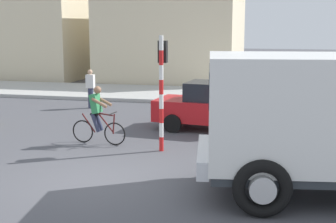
# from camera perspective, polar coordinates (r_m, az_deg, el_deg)

# --- Properties ---
(ground_plane) EXTENTS (120.00, 120.00, 0.00)m
(ground_plane) POSITION_cam_1_polar(r_m,az_deg,el_deg) (11.45, -7.99, -7.88)
(ground_plane) COLOR #4C4C51
(sidewalk_far) EXTENTS (80.00, 5.00, 0.16)m
(sidewalk_far) POSITION_cam_1_polar(r_m,az_deg,el_deg) (24.15, 3.59, 1.94)
(sidewalk_far) COLOR #ADADA8
(sidewalk_far) RESTS_ON ground
(cyclist) EXTENTS (1.72, 0.52, 1.72)m
(cyclist) POSITION_cam_1_polar(r_m,az_deg,el_deg) (14.65, -8.09, -0.41)
(cyclist) COLOR black
(cyclist) RESTS_ON ground
(traffic_light_pole) EXTENTS (0.24, 0.43, 3.20)m
(traffic_light_pole) POSITION_cam_1_polar(r_m,az_deg,el_deg) (13.58, -0.70, 4.00)
(traffic_light_pole) COLOR red
(traffic_light_pole) RESTS_ON ground
(car_red_near) EXTENTS (4.15, 2.19, 1.60)m
(car_red_near) POSITION_cam_1_polar(r_m,az_deg,el_deg) (16.49, 5.70, 0.65)
(car_red_near) COLOR red
(car_red_near) RESTS_ON ground
(pedestrian_near_kerb) EXTENTS (0.34, 0.22, 1.62)m
(pedestrian_near_kerb) POSITION_cam_1_polar(r_m,az_deg,el_deg) (20.93, -8.92, 2.68)
(pedestrian_near_kerb) COLOR #2D334C
(pedestrian_near_kerb) RESTS_ON ground
(building_corner_left) EXTENTS (9.03, 7.41, 6.28)m
(building_corner_left) POSITION_cam_1_polar(r_m,az_deg,el_deg) (34.52, -16.22, 9.13)
(building_corner_left) COLOR beige
(building_corner_left) RESTS_ON ground
(building_mid_block) EXTENTS (8.12, 8.14, 5.34)m
(building_mid_block) POSITION_cam_1_polar(r_m,az_deg,el_deg) (30.94, 0.73, 8.59)
(building_mid_block) COLOR beige
(building_mid_block) RESTS_ON ground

